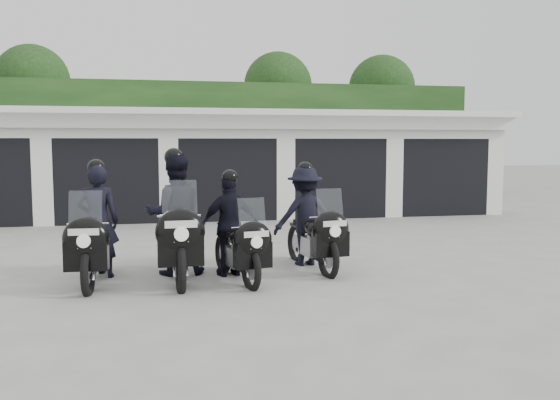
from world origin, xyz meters
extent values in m
plane|color=#979792|center=(0.00, 0.00, 0.00)|extent=(80.00, 80.00, 0.00)
cube|color=white|center=(0.00, 8.50, 1.40)|extent=(16.00, 6.00, 2.80)
cube|color=white|center=(0.00, 8.30, 2.88)|extent=(16.40, 6.80, 0.16)
cube|color=white|center=(0.00, 5.25, 2.65)|extent=(16.40, 0.12, 0.40)
cube|color=black|center=(0.00, 5.48, 0.12)|extent=(16.00, 0.06, 0.24)
cube|color=white|center=(-4.65, 5.65, 1.40)|extent=(0.50, 0.50, 2.80)
cube|color=black|center=(-3.10, 6.70, 1.10)|extent=(2.60, 2.60, 2.20)
cube|color=white|center=(-3.10, 5.65, 2.50)|extent=(2.60, 0.50, 0.60)
cube|color=white|center=(-1.55, 5.65, 1.40)|extent=(0.50, 0.50, 2.80)
cube|color=black|center=(0.00, 6.70, 1.10)|extent=(2.60, 2.60, 2.20)
cube|color=white|center=(0.00, 5.65, 2.50)|extent=(2.60, 0.50, 0.60)
cube|color=white|center=(1.55, 5.65, 1.40)|extent=(0.50, 0.50, 2.80)
cube|color=black|center=(3.10, 6.70, 1.10)|extent=(2.60, 2.60, 2.20)
cube|color=white|center=(3.10, 5.65, 2.50)|extent=(2.60, 0.50, 0.60)
cube|color=white|center=(4.65, 5.65, 1.40)|extent=(0.50, 0.50, 2.80)
cube|color=black|center=(6.20, 6.70, 1.10)|extent=(2.60, 2.60, 2.20)
cube|color=white|center=(6.20, 5.65, 2.50)|extent=(2.60, 0.50, 0.60)
cube|color=white|center=(7.75, 5.65, 1.40)|extent=(0.50, 0.50, 2.80)
cube|color=#153312|center=(0.00, 12.50, 2.15)|extent=(20.00, 2.00, 4.30)
sphere|color=#153312|center=(-6.50, 14.00, 4.40)|extent=(2.80, 2.80, 2.80)
cylinder|color=black|center=(-6.50, 14.00, 1.65)|extent=(0.24, 0.24, 3.30)
sphere|color=#153312|center=(3.00, 14.00, 4.40)|extent=(2.80, 2.80, 2.80)
cylinder|color=black|center=(3.00, 14.00, 1.65)|extent=(0.24, 0.24, 3.30)
sphere|color=#153312|center=(7.50, 14.00, 4.40)|extent=(2.80, 2.80, 2.80)
cylinder|color=black|center=(7.50, 14.00, 1.65)|extent=(0.24, 0.24, 3.30)
torus|color=black|center=(-2.74, -1.77, 0.31)|extent=(0.14, 0.73, 0.73)
torus|color=black|center=(-2.68, -0.34, 0.31)|extent=(0.14, 0.73, 0.73)
cube|color=#9A9A9F|center=(-2.71, -1.04, 0.38)|extent=(0.28, 0.56, 0.32)
cube|color=black|center=(-2.71, -1.06, 0.22)|extent=(0.13, 1.30, 0.06)
ellipsoid|color=black|center=(-2.72, -1.21, 0.72)|extent=(0.35, 0.59, 0.29)
cube|color=black|center=(-2.70, -0.78, 0.74)|extent=(0.28, 0.56, 0.10)
ellipsoid|color=black|center=(-2.74, -1.85, 0.78)|extent=(0.64, 0.35, 0.60)
cube|color=black|center=(-2.74, -1.85, 0.55)|extent=(0.59, 0.24, 0.40)
cube|color=#B2BFC6|center=(-2.74, -1.82, 1.18)|extent=(0.44, 0.13, 0.51)
cylinder|color=silver|center=(-2.74, -1.65, 0.96)|extent=(0.56, 0.05, 0.03)
cube|color=silver|center=(-2.75, -2.02, 0.90)|extent=(0.40, 0.03, 0.09)
cube|color=silver|center=(-2.75, -1.99, 0.72)|extent=(0.18, 0.02, 0.10)
imported|color=black|center=(-2.70, -0.76, 0.88)|extent=(0.66, 0.44, 1.75)
sphere|color=black|center=(-2.70, -0.76, 1.70)|extent=(0.27, 0.27, 0.27)
torus|color=black|center=(-1.48, -1.86, 0.34)|extent=(0.15, 0.80, 0.80)
torus|color=black|center=(-1.55, -0.29, 0.34)|extent=(0.15, 0.80, 0.80)
cube|color=#9A9A9F|center=(-1.52, -1.05, 0.41)|extent=(0.31, 0.61, 0.35)
cube|color=black|center=(-1.51, -1.07, 0.24)|extent=(0.15, 1.42, 0.07)
ellipsoid|color=black|center=(-1.51, -1.24, 0.79)|extent=(0.38, 0.64, 0.31)
cube|color=black|center=(-1.53, -0.77, 0.81)|extent=(0.31, 0.61, 0.11)
ellipsoid|color=black|center=(-1.48, -1.95, 0.85)|extent=(0.70, 0.39, 0.66)
cube|color=black|center=(-1.48, -1.95, 0.60)|extent=(0.64, 0.27, 0.44)
cube|color=#B2BFC6|center=(-1.48, -1.91, 1.29)|extent=(0.49, 0.15, 0.56)
cylinder|color=silver|center=(-1.49, -1.73, 1.05)|extent=(0.61, 0.06, 0.03)
cube|color=silver|center=(-1.47, -2.13, 0.98)|extent=(0.44, 0.03, 0.10)
cube|color=silver|center=(-1.47, -2.10, 0.79)|extent=(0.20, 0.02, 0.11)
imported|color=black|center=(-1.53, -0.75, 0.96)|extent=(0.96, 0.76, 1.92)
sphere|color=black|center=(-1.53, -0.75, 1.86)|extent=(0.29, 0.29, 0.29)
torus|color=black|center=(-0.49, -1.93, 0.28)|extent=(0.23, 0.67, 0.66)
torus|color=black|center=(-0.76, -0.65, 0.28)|extent=(0.23, 0.67, 0.66)
cube|color=#9A9A9F|center=(-0.63, -1.27, 0.35)|extent=(0.33, 0.54, 0.29)
cube|color=black|center=(-0.63, -1.29, 0.20)|extent=(0.31, 1.17, 0.05)
ellipsoid|color=black|center=(-0.60, -1.42, 0.66)|extent=(0.40, 0.57, 0.26)
cube|color=black|center=(-0.68, -1.04, 0.67)|extent=(0.33, 0.54, 0.09)
ellipsoid|color=black|center=(-0.48, -2.00, 0.71)|extent=(0.62, 0.41, 0.55)
cube|color=black|center=(-0.48, -2.00, 0.50)|extent=(0.56, 0.30, 0.36)
cube|color=#B2BFC6|center=(-0.48, -1.98, 1.07)|extent=(0.41, 0.19, 0.46)
cylinder|color=silver|center=(-0.51, -1.83, 0.87)|extent=(0.50, 0.13, 0.03)
cube|color=silver|center=(-0.44, -2.16, 0.82)|extent=(0.36, 0.09, 0.08)
cube|color=silver|center=(-0.45, -2.13, 0.66)|extent=(0.16, 0.05, 0.09)
imported|color=black|center=(-0.68, -1.02, 0.80)|extent=(1.03, 0.71, 1.60)
sphere|color=black|center=(-0.68, -1.02, 1.55)|extent=(0.25, 0.25, 0.25)
torus|color=black|center=(0.80, -1.41, 0.30)|extent=(0.21, 0.71, 0.70)
torus|color=black|center=(0.60, -0.03, 0.30)|extent=(0.21, 0.71, 0.70)
cube|color=#9A9A9F|center=(0.70, -0.70, 0.37)|extent=(0.32, 0.56, 0.31)
cube|color=black|center=(0.70, -0.72, 0.21)|extent=(0.26, 1.25, 0.06)
ellipsoid|color=black|center=(0.72, -0.86, 0.69)|extent=(0.39, 0.59, 0.28)
cube|color=black|center=(0.66, -0.45, 0.71)|extent=(0.32, 0.56, 0.10)
ellipsoid|color=black|center=(0.81, -1.48, 0.75)|extent=(0.65, 0.40, 0.58)
cube|color=black|center=(0.81, -1.48, 0.53)|extent=(0.58, 0.29, 0.38)
cube|color=#B2BFC6|center=(0.81, -1.45, 1.14)|extent=(0.43, 0.17, 0.49)
cylinder|color=silver|center=(0.79, -1.29, 0.92)|extent=(0.54, 0.10, 0.03)
cube|color=silver|center=(0.84, -1.64, 0.87)|extent=(0.38, 0.07, 0.09)
cube|color=silver|center=(0.83, -1.61, 0.69)|extent=(0.17, 0.04, 0.10)
imported|color=black|center=(0.66, -0.43, 0.84)|extent=(1.16, 0.71, 1.69)
sphere|color=black|center=(0.66, -0.43, 1.64)|extent=(0.26, 0.26, 0.26)
camera|label=1|loc=(-1.70, -10.16, 2.07)|focal=38.00mm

